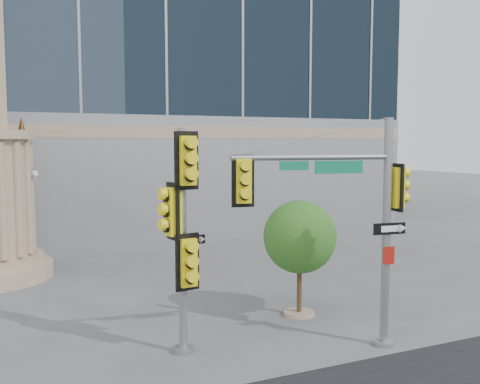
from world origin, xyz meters
name	(u,v)px	position (x,y,z in m)	size (l,w,h in m)	color
ground	(257,340)	(0.00, 0.00, 0.00)	(120.00, 120.00, 0.00)	#545456
main_signal_pole	(349,208)	(1.60, -1.37, 3.25)	(4.04, 0.94, 5.24)	slate
secondary_signal_pole	(182,223)	(-1.88, -0.13, 2.94)	(0.90, 0.66, 5.00)	slate
street_tree	(301,240)	(1.90, 1.22, 2.07)	(2.02, 1.97, 3.14)	gray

